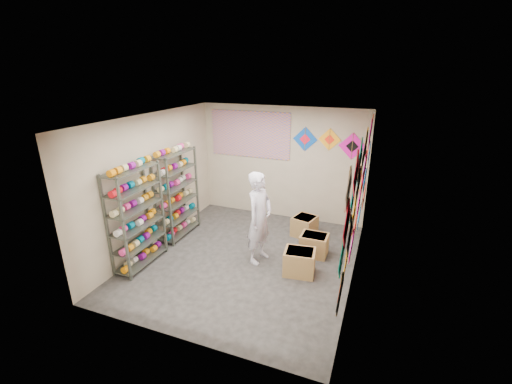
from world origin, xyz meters
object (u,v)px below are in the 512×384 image
at_px(shelf_rack_front, 137,218).
at_px(shopkeeper, 259,218).
at_px(shelf_rack_back, 177,194).
at_px(carton_c, 304,226).
at_px(carton_a, 299,262).
at_px(carton_b, 314,245).

height_order(shelf_rack_front, shopkeeper, shelf_rack_front).
relative_size(shelf_rack_front, shelf_rack_back, 1.00).
distance_m(shelf_rack_back, carton_c, 2.87).
height_order(shelf_rack_front, shelf_rack_back, same).
relative_size(shelf_rack_back, carton_c, 3.81).
bearing_deg(shopkeeper, shelf_rack_front, 126.40).
relative_size(shopkeeper, carton_a, 3.26).
xyz_separation_m(shelf_rack_front, carton_c, (2.60, 2.26, -0.73)).
bearing_deg(carton_c, shopkeeper, -98.35).
distance_m(shelf_rack_back, carton_b, 3.07).
bearing_deg(shelf_rack_front, shopkeeper, 24.53).
height_order(shelf_rack_back, carton_b, shelf_rack_back).
bearing_deg(carton_b, shelf_rack_back, -175.91).
distance_m(carton_a, carton_c, 1.53).
distance_m(shelf_rack_front, carton_b, 3.41).
relative_size(shelf_rack_back, shopkeeper, 1.07).
relative_size(shelf_rack_front, shopkeeper, 1.07).
bearing_deg(carton_b, carton_c, 116.51).
relative_size(carton_a, carton_c, 1.09).
relative_size(shelf_rack_front, carton_b, 3.64).
bearing_deg(shopkeeper, carton_c, -11.27).
distance_m(shelf_rack_front, carton_c, 3.52).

